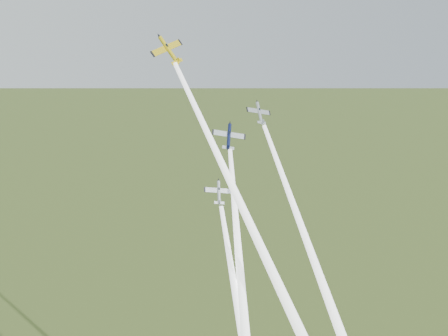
# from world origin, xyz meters

# --- Properties ---
(plane_yellow) EXTENTS (11.00, 7.40, 9.61)m
(plane_yellow) POSITION_xyz_m (-8.36, 2.47, 116.75)
(plane_yellow) COLOR yellow
(smoke_trail_yellow) EXTENTS (15.25, 44.69, 65.19)m
(smoke_trail_yellow) POSITION_xyz_m (-1.70, -20.28, 82.22)
(smoke_trail_yellow) COLOR white
(plane_navy) EXTENTS (10.04, 7.56, 8.27)m
(plane_navy) POSITION_xyz_m (4.76, -0.32, 97.40)
(plane_navy) COLOR #0E153E
(smoke_trail_navy) EXTENTS (16.21, 32.44, 48.52)m
(smoke_trail_navy) POSITION_xyz_m (-2.53, -16.76, 71.20)
(smoke_trail_navy) COLOR white
(plane_silver_right) EXTENTS (8.03, 5.17, 7.68)m
(plane_silver_right) POSITION_xyz_m (12.93, -0.44, 102.05)
(plane_silver_right) COLOR #ABB3B9
(smoke_trail_silver_right) EXTENTS (4.23, 39.05, 55.21)m
(smoke_trail_silver_right) POSITION_xyz_m (13.84, -20.70, 72.51)
(smoke_trail_silver_right) COLOR white
(plane_silver_low) EXTENTS (8.19, 5.90, 6.92)m
(plane_silver_low) POSITION_xyz_m (-1.01, -5.51, 86.55)
(plane_silver_low) COLOR #B7BDC6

